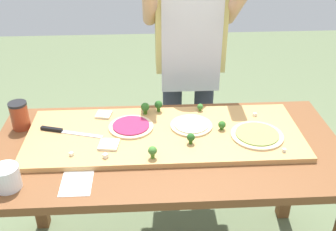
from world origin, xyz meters
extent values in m
cube|color=brown|center=(-0.76, 0.33, 0.38)|extent=(0.07, 0.07, 0.76)
cube|color=brown|center=(0.76, 0.33, 0.38)|extent=(0.07, 0.07, 0.76)
cube|color=brown|center=(0.00, 0.00, 0.78)|extent=(1.64, 0.78, 0.04)
cube|color=tan|center=(-0.01, 0.07, 0.81)|extent=(1.31, 0.50, 0.02)
cube|color=#B7BABF|center=(-0.40, 0.07, 0.83)|extent=(0.20, 0.08, 0.00)
cube|color=black|center=(-0.55, 0.12, 0.83)|extent=(0.11, 0.05, 0.02)
cylinder|color=beige|center=(-0.17, 0.12, 0.83)|extent=(0.22, 0.22, 0.01)
cylinder|color=#9E234C|center=(-0.17, 0.12, 0.84)|extent=(0.18, 0.18, 0.01)
cylinder|color=beige|center=(0.12, 0.12, 0.83)|extent=(0.21, 0.21, 0.01)
cylinder|color=beige|center=(0.12, 0.12, 0.84)|extent=(0.17, 0.17, 0.01)
cylinder|color=beige|center=(0.42, 0.01, 0.83)|extent=(0.25, 0.25, 0.01)
cylinder|color=#899E4C|center=(0.42, 0.01, 0.84)|extent=(0.20, 0.20, 0.01)
cube|color=beige|center=(-0.27, -0.03, 0.83)|extent=(0.10, 0.10, 0.01)
cube|color=beige|center=(-0.31, 0.25, 0.83)|extent=(0.09, 0.09, 0.01)
cylinder|color=#366618|center=(-0.10, 0.26, 0.84)|extent=(0.02, 0.02, 0.02)
sphere|color=#2D6623|center=(-0.10, 0.26, 0.86)|extent=(0.04, 0.04, 0.04)
cylinder|color=#3F7220|center=(0.19, 0.27, 0.83)|extent=(0.01, 0.01, 0.01)
sphere|color=#38752D|center=(0.19, 0.27, 0.85)|extent=(0.03, 0.03, 0.03)
cylinder|color=#487A23|center=(-0.07, -0.13, 0.84)|extent=(0.02, 0.02, 0.03)
sphere|color=#427F33|center=(-0.07, -0.13, 0.86)|extent=(0.04, 0.04, 0.04)
cylinder|color=#2C5915|center=(-0.03, 0.28, 0.84)|extent=(0.02, 0.02, 0.03)
sphere|color=#23561E|center=(-0.03, 0.28, 0.86)|extent=(0.04, 0.04, 0.04)
cylinder|color=#2C5915|center=(0.10, -0.03, 0.83)|extent=(0.02, 0.02, 0.02)
sphere|color=#23561E|center=(0.10, -0.03, 0.86)|extent=(0.04, 0.04, 0.04)
cylinder|color=#366618|center=(0.27, 0.08, 0.83)|extent=(0.02, 0.02, 0.01)
sphere|color=#2D6623|center=(0.27, 0.08, 0.85)|extent=(0.04, 0.04, 0.04)
cube|color=silver|center=(-0.43, -0.09, 0.83)|extent=(0.02, 0.02, 0.02)
cube|color=silver|center=(0.51, -0.12, 0.83)|extent=(0.02, 0.02, 0.02)
cube|color=white|center=(0.46, 0.20, 0.83)|extent=(0.02, 0.02, 0.02)
cube|color=white|center=(-0.28, -0.12, 0.83)|extent=(0.03, 0.03, 0.02)
cylinder|color=white|center=(-0.65, -0.26, 0.85)|extent=(0.11, 0.11, 0.10)
cylinder|color=white|center=(-0.65, -0.26, 0.83)|extent=(0.09, 0.09, 0.05)
cylinder|color=#99381E|center=(-0.72, 0.19, 0.86)|extent=(0.09, 0.09, 0.13)
cylinder|color=black|center=(-0.72, 0.19, 0.93)|extent=(0.09, 0.09, 0.01)
cube|color=white|center=(-0.39, -0.25, 0.80)|extent=(0.13, 0.16, 0.00)
cylinder|color=#333847|center=(0.07, 0.68, 0.45)|extent=(0.12, 0.12, 0.90)
cylinder|color=#333847|center=(0.27, 0.68, 0.45)|extent=(0.12, 0.12, 0.90)
cube|color=#D1C670|center=(0.17, 0.68, 1.18)|extent=(0.40, 0.20, 0.55)
cube|color=silver|center=(0.17, 0.58, 1.09)|extent=(0.34, 0.01, 0.60)
cylinder|color=tan|center=(-0.06, 0.58, 1.30)|extent=(0.08, 0.39, 0.31)
cylinder|color=tan|center=(0.40, 0.58, 1.30)|extent=(0.08, 0.39, 0.31)
camera|label=1|loc=(-0.09, -1.55, 1.86)|focal=42.83mm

